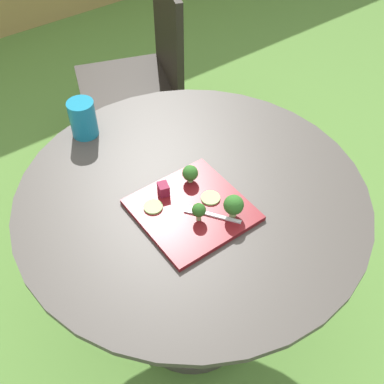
% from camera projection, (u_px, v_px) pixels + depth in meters
% --- Properties ---
extents(ground_plane, '(12.00, 12.00, 0.00)m').
position_uv_depth(ground_plane, '(192.00, 319.00, 1.89)').
color(ground_plane, '#568438').
extents(patio_table, '(1.00, 1.00, 0.73)m').
position_uv_depth(patio_table, '(192.00, 242.00, 1.53)').
color(patio_table, '#423D38').
rests_on(patio_table, ground_plane).
extents(patio_chair, '(0.56, 0.56, 0.90)m').
position_uv_depth(patio_chair, '(146.00, 66.00, 2.18)').
color(patio_chair, black).
rests_on(patio_chair, ground_plane).
extents(salad_plate, '(0.28, 0.28, 0.01)m').
position_uv_depth(salad_plate, '(192.00, 210.00, 1.30)').
color(salad_plate, maroon).
rests_on(salad_plate, patio_table).
extents(drinking_glass, '(0.08, 0.08, 0.12)m').
position_uv_depth(drinking_glass, '(83.00, 120.00, 1.50)').
color(drinking_glass, teal).
rests_on(drinking_glass, patio_table).
extents(fork, '(0.10, 0.14, 0.00)m').
position_uv_depth(fork, '(207.00, 214.00, 1.28)').
color(fork, silver).
rests_on(fork, salad_plate).
extents(broccoli_floret_0, '(0.04, 0.04, 0.05)m').
position_uv_depth(broccoli_floret_0, '(199.00, 210.00, 1.25)').
color(broccoli_floret_0, '#99B770').
rests_on(broccoli_floret_0, salad_plate).
extents(broccoli_floret_1, '(0.05, 0.05, 0.05)m').
position_uv_depth(broccoli_floret_1, '(190.00, 173.00, 1.35)').
color(broccoli_floret_1, '#99B770').
rests_on(broccoli_floret_1, salad_plate).
extents(broccoli_floret_2, '(0.05, 0.05, 0.07)m').
position_uv_depth(broccoli_floret_2, '(234.00, 205.00, 1.25)').
color(broccoli_floret_2, '#99B770').
rests_on(broccoli_floret_2, salad_plate).
extents(cucumber_slice_0, '(0.05, 0.05, 0.01)m').
position_uv_depth(cucumber_slice_0, '(153.00, 207.00, 1.30)').
color(cucumber_slice_0, '#8EB766').
rests_on(cucumber_slice_0, salad_plate).
extents(cucumber_slice_1, '(0.05, 0.05, 0.01)m').
position_uv_depth(cucumber_slice_1, '(211.00, 198.00, 1.32)').
color(cucumber_slice_1, '#8EB766').
rests_on(cucumber_slice_1, salad_plate).
extents(beet_chunk_0, '(0.04, 0.04, 0.03)m').
position_uv_depth(beet_chunk_0, '(163.00, 189.00, 1.32)').
color(beet_chunk_0, maroon).
rests_on(beet_chunk_0, salad_plate).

